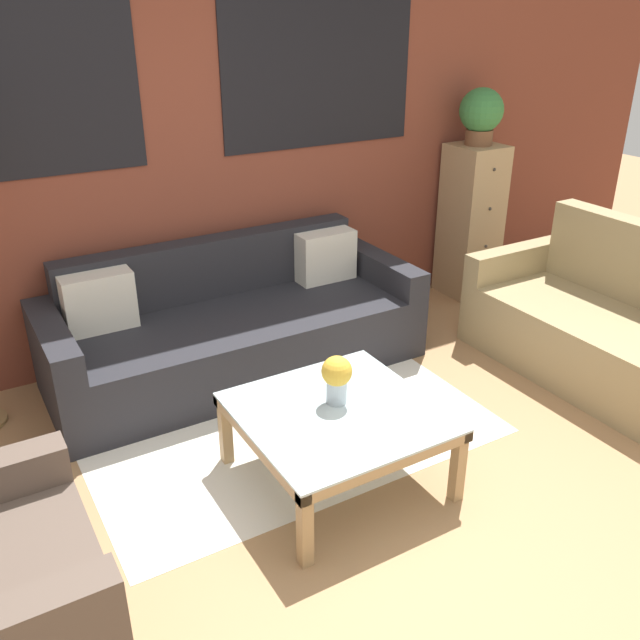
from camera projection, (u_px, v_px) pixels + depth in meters
name	position (u px, v px, depth m)	size (l,w,h in m)	color
ground_plane	(416.00, 567.00, 2.81)	(16.00, 16.00, 0.00)	#9E754C
wall_back_brick	(182.00, 133.00, 4.11)	(8.40, 0.09, 2.80)	brown
rug	(283.00, 422.00, 3.78)	(2.15, 1.46, 0.00)	silver
couch_dark	(234.00, 328.00, 4.24)	(2.30, 0.88, 0.78)	#232328
settee_vintage	(605.00, 328.00, 4.18)	(0.80, 1.60, 0.92)	#99845B
coffee_table	(337.00, 421.00, 3.20)	(0.89, 0.89, 0.40)	silver
drawer_cabinet	(471.00, 221.00, 5.26)	(0.37, 0.39, 1.17)	tan
potted_plant	(481.00, 114.00, 4.91)	(0.32, 0.32, 0.41)	brown
flower_vase	(337.00, 377.00, 3.18)	(0.15, 0.15, 0.24)	#ADBCC6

